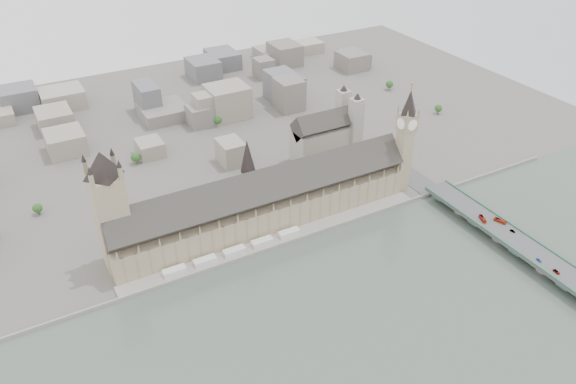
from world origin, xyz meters
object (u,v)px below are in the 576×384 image
car_approach (395,150)px  car_grey (556,272)px  victoria_tower (110,205)px  palace_of_westminster (263,202)px  car_silver (513,231)px  elizabeth_tower (406,134)px  westminster_bridge (494,230)px  westminster_abbey (327,135)px  car_blue (539,260)px  red_bus_south (500,221)px  red_bus_north (483,219)px

car_approach → car_grey: bearing=-94.5°
victoria_tower → car_grey: size_ratio=17.58×
palace_of_westminster → car_silver: (167.06, -121.21, -11.72)m
elizabeth_tower → westminster_bridge: elizabeth_tower is taller
car_grey → victoria_tower: bearing=155.9°
car_silver → palace_of_westminster: bearing=133.0°
car_approach → car_silver: bearing=-91.7°
victoria_tower → car_silver: 319.02m
palace_of_westminster → westminster_abbey: (110.92, 75.30, 2.38)m
elizabeth_tower → car_grey: 169.00m
elizabeth_tower → car_blue: (17.94, -145.73, -47.06)m
westminster_abbey → red_bus_south: westminster_abbey is taller
elizabeth_tower → westminster_bridge: bearing=-75.9°
palace_of_westminster → red_bus_north: 185.49m
palace_of_westminster → car_blue: size_ratio=57.96×
westminster_abbey → car_approach: (57.63, -39.70, -14.15)m
car_approach → westminster_abbey: bearing=144.3°
car_grey → car_blue: bearing=100.4°
red_bus_north → westminster_abbey: bearing=127.1°
red_bus_north → car_blue: bearing=-69.4°
victoria_tower → car_approach: (290.56, 29.30, -44.28)m
elizabeth_tower → car_blue: size_ratio=23.51×
elizabeth_tower → palace_of_westminster: bearing=175.2°
victoria_tower → car_blue: (277.94, -163.73, -44.18)m
westminster_abbey → car_approach: size_ratio=14.53×
palace_of_westminster → car_approach: (168.56, 35.60, -11.78)m
westminster_bridge → victoria_tower: bearing=158.2°
westminster_abbey → car_blue: westminster_abbey is taller
car_grey → elizabeth_tower: bearing=105.2°
car_blue → elizabeth_tower: bearing=106.2°
car_blue → palace_of_westminster: bearing=143.9°
palace_of_westminster → car_grey: palace_of_westminster is taller
palace_of_westminster → westminster_abbey: westminster_abbey is taller
elizabeth_tower → westminster_abbey: (-27.08, 87.00, -33.01)m
red_bus_south → car_approach: size_ratio=2.26×
palace_of_westminster → westminster_bridge: bearing=-33.5°
car_blue → car_approach: 193.45m
elizabeth_tower → red_bus_south: (30.21, -94.78, -46.36)m
elizabeth_tower → red_bus_north: bearing=-77.2°
car_grey → car_approach: size_ratio=1.21×
palace_of_westminster → elizabeth_tower: size_ratio=2.47×
victoria_tower → westminster_bridge: (284.00, -113.50, -50.08)m
palace_of_westminster → red_bus_south: palace_of_westminster is taller
victoria_tower → car_blue: victoria_tower is taller
palace_of_westminster → elizabeth_tower: 142.94m
red_bus_south → car_approach: bearing=70.5°
victoria_tower → car_silver: (289.06, -127.51, -44.22)m
palace_of_westminster → car_approach: 172.68m
car_blue → car_silver: 37.89m
car_silver → car_approach: car_silver is taller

